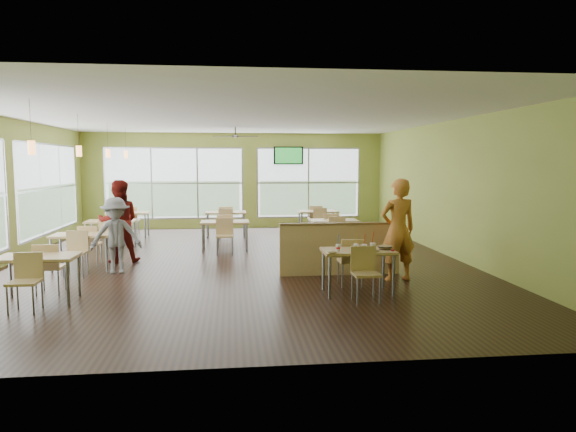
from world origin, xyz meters
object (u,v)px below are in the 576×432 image
Objects in this scene: main_table at (358,257)px; man_plaid at (398,230)px; food_basket at (385,247)px; half_wall_divider at (340,249)px.

man_plaid reaches higher than main_table.
man_plaid is at bearing 59.57° from food_basket.
main_table is at bearing 33.14° from man_plaid.
half_wall_divider is at bearing 107.87° from food_basket.
main_table is at bearing 179.06° from food_basket.
food_basket is at bearing -72.13° from half_wall_divider.
man_plaid is 7.54× the size of food_basket.
half_wall_divider is 1.25× the size of man_plaid.
main_table is 1.45m from half_wall_divider.
main_table is at bearing -90.00° from half_wall_divider.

